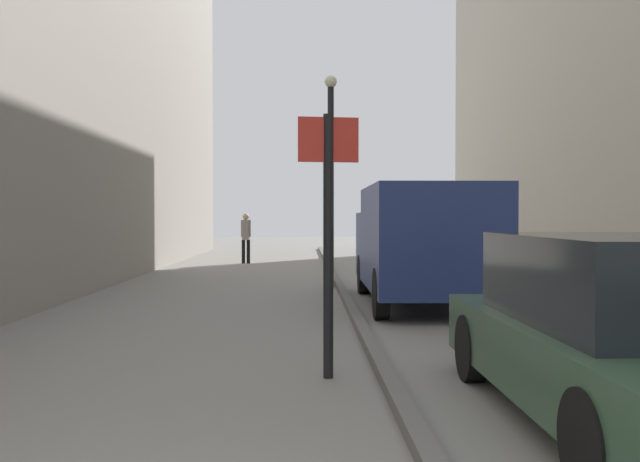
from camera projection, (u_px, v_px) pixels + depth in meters
The scene contains 7 objects.
ground_plane at pixel (264, 296), 13.84m from camera, with size 80.00×80.00×0.00m, color gray.
kerb_strip at pixel (344, 293), 13.88m from camera, with size 0.16×40.00×0.12m, color #615F5B.
pedestrian_main_foreground at pixel (246, 235), 23.48m from camera, with size 0.34×0.22×1.70m.
delivery_van at pixel (422, 241), 12.50m from camera, with size 2.09×5.19×2.11m.
parked_car at pixel (624, 332), 5.32m from camera, with size 1.84×4.20×1.45m.
street_sign_post at pixel (328, 222), 6.84m from camera, with size 0.60×0.11×2.60m.
lamp_post at pixel (331, 166), 15.65m from camera, with size 0.28×0.28×4.76m.
Camera 1 is at (0.78, -1.83, 1.60)m, focal length 39.09 mm.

